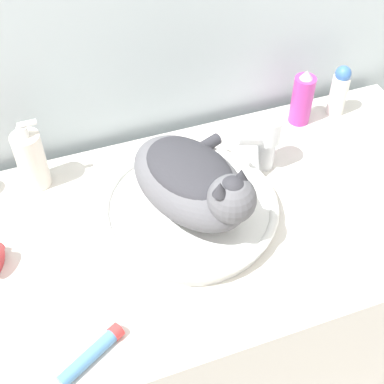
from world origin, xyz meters
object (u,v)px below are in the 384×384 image
faucet (265,139)px  soap_pump_bottle (31,160)px  spray_bottle_trigger (302,99)px  deodorant_stick (339,90)px  cream_tube (92,354)px  cat (193,181)px

faucet → soap_pump_bottle: size_ratio=0.86×
spray_bottle_trigger → deodorant_stick: bearing=0.0°
faucet → spray_bottle_trigger: size_ratio=1.00×
soap_pump_bottle → cream_tube: size_ratio=1.36×
deodorant_stick → cream_tube: size_ratio=1.06×
faucet → spray_bottle_trigger: bearing=-165.3°
cat → soap_pump_bottle: size_ratio=1.88×
deodorant_stick → cream_tube: bearing=-148.3°
faucet → cat: bearing=2.7°
cat → deodorant_stick: (0.48, 0.22, -0.05)m
cat → faucet: size_ratio=2.20×
deodorant_stick → cream_tube: (-0.75, -0.46, -0.06)m
spray_bottle_trigger → cat: bearing=-148.8°
soap_pump_bottle → cream_tube: bearing=-86.7°
deodorant_stick → soap_pump_bottle: 0.78m
soap_pump_bottle → deodorant_stick: bearing=0.0°
cat → spray_bottle_trigger: bearing=100.2°
cream_tube → spray_bottle_trigger: bearing=35.7°
cat → spray_bottle_trigger: (0.37, 0.22, -0.05)m
spray_bottle_trigger → cream_tube: 0.80m
soap_pump_bottle → spray_bottle_trigger: (0.67, 0.00, -0.00)m
deodorant_stick → soap_pump_bottle: bearing=180.0°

